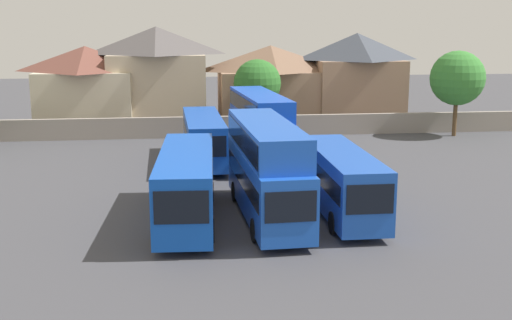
{
  "coord_description": "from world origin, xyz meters",
  "views": [
    {
      "loc": [
        -4.14,
        -30.88,
        9.69
      ],
      "look_at": [
        0.0,
        3.0,
        2.4
      ],
      "focal_mm": 45.11,
      "sensor_mm": 36.0,
      "label": 1
    }
  ],
  "objects_px": {
    "house_terrace_right": "(270,83)",
    "house_terrace_far_right": "(356,76)",
    "house_terrace_centre": "(157,76)",
    "tree_behind_wall": "(257,84)",
    "bus_2": "(267,165)",
    "bus_3": "(341,179)",
    "bus_1": "(187,182)",
    "bus_5": "(260,123)",
    "bus_4": "(204,136)",
    "house_terrace_left": "(87,86)",
    "tree_right_of_lot": "(457,78)"
  },
  "relations": [
    {
      "from": "bus_4",
      "to": "tree_behind_wall",
      "type": "height_order",
      "value": "tree_behind_wall"
    },
    {
      "from": "house_terrace_right",
      "to": "house_terrace_far_right",
      "type": "bearing_deg",
      "value": -0.14
    },
    {
      "from": "house_terrace_left",
      "to": "tree_behind_wall",
      "type": "relative_size",
      "value": 1.39
    },
    {
      "from": "bus_1",
      "to": "bus_2",
      "type": "xyz_separation_m",
      "value": [
        4.0,
        -0.01,
        0.76
      ]
    },
    {
      "from": "house_terrace_far_right",
      "to": "tree_right_of_lot",
      "type": "bearing_deg",
      "value": -57.44
    },
    {
      "from": "bus_4",
      "to": "tree_right_of_lot",
      "type": "relative_size",
      "value": 1.49
    },
    {
      "from": "house_terrace_right",
      "to": "bus_2",
      "type": "bearing_deg",
      "value": -98.57
    },
    {
      "from": "bus_1",
      "to": "bus_4",
      "type": "relative_size",
      "value": 1.02
    },
    {
      "from": "bus_3",
      "to": "bus_2",
      "type": "bearing_deg",
      "value": -87.97
    },
    {
      "from": "house_terrace_centre",
      "to": "house_terrace_left",
      "type": "bearing_deg",
      "value": -177.85
    },
    {
      "from": "bus_5",
      "to": "house_terrace_far_right",
      "type": "distance_m",
      "value": 21.6
    },
    {
      "from": "house_terrace_left",
      "to": "house_terrace_centre",
      "type": "height_order",
      "value": "house_terrace_centre"
    },
    {
      "from": "bus_2",
      "to": "tree_right_of_lot",
      "type": "relative_size",
      "value": 1.52
    },
    {
      "from": "tree_behind_wall",
      "to": "tree_right_of_lot",
      "type": "distance_m",
      "value": 17.42
    },
    {
      "from": "house_terrace_centre",
      "to": "bus_1",
      "type": "bearing_deg",
      "value": -85.91
    },
    {
      "from": "bus_3",
      "to": "tree_right_of_lot",
      "type": "bearing_deg",
      "value": 144.44
    },
    {
      "from": "bus_2",
      "to": "tree_behind_wall",
      "type": "bearing_deg",
      "value": 171.54
    },
    {
      "from": "bus_4",
      "to": "house_terrace_right",
      "type": "height_order",
      "value": "house_terrace_right"
    },
    {
      "from": "bus_5",
      "to": "house_terrace_far_right",
      "type": "xyz_separation_m",
      "value": [
        11.97,
        17.9,
        1.74
      ]
    },
    {
      "from": "bus_4",
      "to": "house_terrace_right",
      "type": "relative_size",
      "value": 1.05
    },
    {
      "from": "bus_5",
      "to": "house_terrace_right",
      "type": "xyz_separation_m",
      "value": [
        3.33,
        17.92,
        1.15
      ]
    },
    {
      "from": "bus_2",
      "to": "bus_3",
      "type": "relative_size",
      "value": 1.11
    },
    {
      "from": "bus_2",
      "to": "bus_3",
      "type": "xyz_separation_m",
      "value": [
        3.89,
        0.12,
        -0.85
      ]
    },
    {
      "from": "house_terrace_far_right",
      "to": "bus_2",
      "type": "bearing_deg",
      "value": -112.91
    },
    {
      "from": "bus_5",
      "to": "tree_behind_wall",
      "type": "xyz_separation_m",
      "value": [
        1.37,
        12.65,
        1.64
      ]
    },
    {
      "from": "house_terrace_centre",
      "to": "bus_4",
      "type": "bearing_deg",
      "value": -78.25
    },
    {
      "from": "bus_4",
      "to": "house_terrace_right",
      "type": "xyz_separation_m",
      "value": [
        7.37,
        18.1,
        1.98
      ]
    },
    {
      "from": "bus_1",
      "to": "bus_2",
      "type": "bearing_deg",
      "value": 92.95
    },
    {
      "from": "house_terrace_far_right",
      "to": "tree_behind_wall",
      "type": "height_order",
      "value": "house_terrace_far_right"
    },
    {
      "from": "house_terrace_right",
      "to": "tree_behind_wall",
      "type": "xyz_separation_m",
      "value": [
        -1.96,
        -5.27,
        0.49
      ]
    },
    {
      "from": "house_terrace_centre",
      "to": "tree_behind_wall",
      "type": "bearing_deg",
      "value": -27.26
    },
    {
      "from": "bus_1",
      "to": "house_terrace_far_right",
      "type": "height_order",
      "value": "house_terrace_far_right"
    },
    {
      "from": "bus_5",
      "to": "tree_behind_wall",
      "type": "relative_size",
      "value": 1.82
    },
    {
      "from": "house_terrace_left",
      "to": "house_terrace_far_right",
      "type": "bearing_deg",
      "value": 1.82
    },
    {
      "from": "bus_3",
      "to": "tree_behind_wall",
      "type": "relative_size",
      "value": 1.55
    },
    {
      "from": "bus_4",
      "to": "house_terrace_left",
      "type": "relative_size",
      "value": 1.21
    },
    {
      "from": "bus_3",
      "to": "house_terrace_left",
      "type": "height_order",
      "value": "house_terrace_left"
    },
    {
      "from": "tree_behind_wall",
      "to": "house_terrace_left",
      "type": "bearing_deg",
      "value": 164.22
    },
    {
      "from": "tree_behind_wall",
      "to": "bus_3",
      "type": "bearing_deg",
      "value": -87.68
    },
    {
      "from": "bus_3",
      "to": "house_terrace_right",
      "type": "height_order",
      "value": "house_terrace_right"
    },
    {
      "from": "tree_right_of_lot",
      "to": "bus_1",
      "type": "bearing_deg",
      "value": -137.07
    },
    {
      "from": "bus_5",
      "to": "tree_right_of_lot",
      "type": "xyz_separation_m",
      "value": [
        18.19,
        8.15,
        2.32
      ]
    },
    {
      "from": "house_terrace_far_right",
      "to": "tree_right_of_lot",
      "type": "distance_m",
      "value": 11.58
    },
    {
      "from": "bus_1",
      "to": "house_terrace_left",
      "type": "xyz_separation_m",
      "value": [
        -8.81,
        30.9,
        1.89
      ]
    },
    {
      "from": "bus_2",
      "to": "house_terrace_centre",
      "type": "height_order",
      "value": "house_terrace_centre"
    },
    {
      "from": "bus_2",
      "to": "bus_4",
      "type": "height_order",
      "value": "bus_2"
    },
    {
      "from": "bus_4",
      "to": "house_terrace_far_right",
      "type": "xyz_separation_m",
      "value": [
        16.01,
        18.08,
        2.57
      ]
    },
    {
      "from": "bus_4",
      "to": "tree_behind_wall",
      "type": "relative_size",
      "value": 1.69
    },
    {
      "from": "bus_2",
      "to": "house_terrace_far_right",
      "type": "distance_m",
      "value": 34.5
    },
    {
      "from": "bus_2",
      "to": "tree_right_of_lot",
      "type": "bearing_deg",
      "value": 135.85
    }
  ]
}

